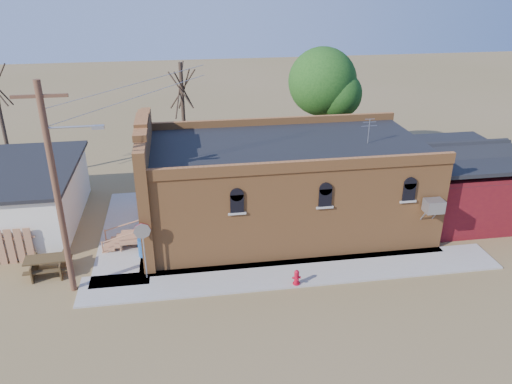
{
  "coord_description": "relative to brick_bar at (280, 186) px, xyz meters",
  "views": [
    {
      "loc": [
        -3.25,
        -17.63,
        12.61
      ],
      "look_at": [
        0.3,
        4.82,
        2.4
      ],
      "focal_mm": 35.0,
      "sensor_mm": 36.0,
      "label": 1
    }
  ],
  "objects": [
    {
      "name": "brick_bar",
      "position": [
        0.0,
        0.0,
        0.0
      ],
      "size": [
        16.4,
        7.97,
        6.3
      ],
      "color": "#B06B36",
      "rests_on": "ground"
    },
    {
      "name": "picnic_table",
      "position": [
        -11.14,
        -2.82,
        -1.81
      ],
      "size": [
        2.03,
        1.59,
        0.81
      ],
      "rotation": [
        0.0,
        0.0,
        0.06
      ],
      "color": "#44331B",
      "rests_on": "ground"
    },
    {
      "name": "ground",
      "position": [
        -1.64,
        -5.49,
        -2.34
      ],
      "size": [
        120.0,
        120.0,
        0.0
      ],
      "primitive_type": "plane",
      "color": "brown",
      "rests_on": "ground"
    },
    {
      "name": "sidewalk_south",
      "position": [
        -0.14,
        -4.59,
        -2.3
      ],
      "size": [
        19.0,
        2.2,
        0.08
      ],
      "primitive_type": "cube",
      "color": "#9E9991",
      "rests_on": "ground"
    },
    {
      "name": "red_shed",
      "position": [
        9.86,
        0.01,
        -0.07
      ],
      "size": [
        5.4,
        6.4,
        4.3
      ],
      "color": "#5D0F18",
      "rests_on": "ground"
    },
    {
      "name": "tree_leafy",
      "position": [
        4.36,
        8.01,
        3.59
      ],
      "size": [
        4.4,
        4.4,
        8.15
      ],
      "color": "#402E25",
      "rests_on": "ground"
    },
    {
      "name": "fire_hydrant",
      "position": [
        -0.33,
        -5.5,
        -1.91
      ],
      "size": [
        0.41,
        0.39,
        0.7
      ],
      "rotation": [
        0.0,
        0.0,
        -0.27
      ],
      "color": "#A8091F",
      "rests_on": "sidewalk_south"
    },
    {
      "name": "tree_bare_near",
      "position": [
        -4.64,
        7.51,
        3.62
      ],
      "size": [
        2.8,
        2.8,
        7.65
      ],
      "color": "#402E25",
      "rests_on": "ground"
    },
    {
      "name": "stop_sign",
      "position": [
        -6.77,
        -3.97,
        -0.18
      ],
      "size": [
        0.73,
        0.17,
        2.71
      ],
      "rotation": [
        0.0,
        0.0,
        -0.27
      ],
      "color": "#99999F",
      "rests_on": "sidewalk_south"
    },
    {
      "name": "trash_barrel",
      "position": [
        -6.94,
        -2.04,
        -1.82
      ],
      "size": [
        0.77,
        0.77,
        0.89
      ],
      "primitive_type": "cylinder",
      "rotation": [
        0.0,
        0.0,
        -0.44
      ],
      "color": "navy",
      "rests_on": "sidewalk_west"
    },
    {
      "name": "sidewalk_west",
      "position": [
        -7.94,
        0.51,
        -2.3
      ],
      "size": [
        2.6,
        10.0,
        0.08
      ],
      "primitive_type": "cube",
      "color": "#9E9991",
      "rests_on": "ground"
    },
    {
      "name": "utility_pole",
      "position": [
        -9.79,
        -4.29,
        2.43
      ],
      "size": [
        3.12,
        0.26,
        9.0
      ],
      "color": "#543221",
      "rests_on": "ground"
    }
  ]
}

